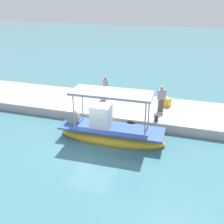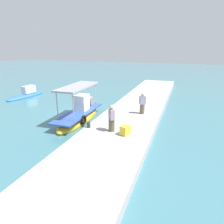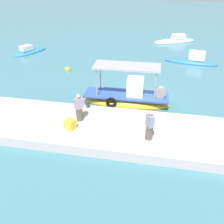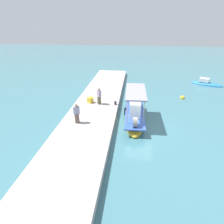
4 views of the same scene
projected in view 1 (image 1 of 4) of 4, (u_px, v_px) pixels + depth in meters
ground_plane at (91, 141)px, 14.95m from camera, size 120.00×120.00×0.00m
dock_quay at (113, 107)px, 18.66m from camera, size 36.00×4.46×0.56m
main_fishing_boat at (110, 131)px, 14.91m from camera, size 6.11×1.88×3.21m
fisherman_near_bollard at (106, 88)px, 19.15m from camera, size 0.52×0.55×1.71m
fisherman_by_crate at (161, 100)px, 17.07m from camera, size 0.54×0.53×1.71m
mooring_bollard at (156, 118)px, 15.88m from camera, size 0.24×0.24×0.39m
cargo_crate at (166, 102)px, 18.05m from camera, size 0.69×0.62×0.58m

